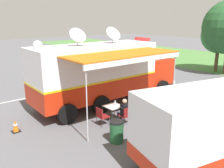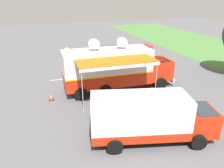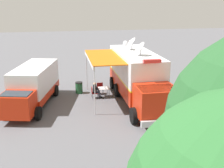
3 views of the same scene
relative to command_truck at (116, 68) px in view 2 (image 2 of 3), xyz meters
The scene contains 12 objects.
ground_plane 2.09m from the command_truck, 93.75° to the right, with size 100.00×100.00×0.00m, color #5B5B60.
lot_stripe 5.20m from the command_truck, 143.24° to the right, with size 0.12×4.80×0.01m, color silver.
command_truck is the anchor object (origin of this frame).
folding_table 2.89m from the command_truck, 30.81° to the right, with size 0.82×0.82×0.73m.
water_bottle 2.70m from the command_truck, 28.17° to the right, with size 0.07×0.07×0.22m.
folding_chair_at_table 3.56m from the command_truck, 21.98° to the right, with size 0.49×0.49×0.87m.
folding_chair_beside_table 3.53m from the command_truck, 42.50° to the right, with size 0.49×0.49×0.87m.
seated_responder 3.35m from the command_truck, 23.22° to the right, with size 0.67×0.56×1.25m.
trash_bin 5.02m from the command_truck, 33.53° to the right, with size 0.57×0.57×0.91m.
traffic_cone 5.77m from the command_truck, 85.42° to the right, with size 0.36×0.36×0.58m.
support_truck 7.38m from the command_truck, ahead, with size 3.66×7.09×2.70m.
car_behind_truck 8.66m from the command_truck, 164.78° to the left, with size 2.29×4.34×1.76m.
Camera 2 is at (16.45, -5.23, 7.61)m, focal length 34.97 mm.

